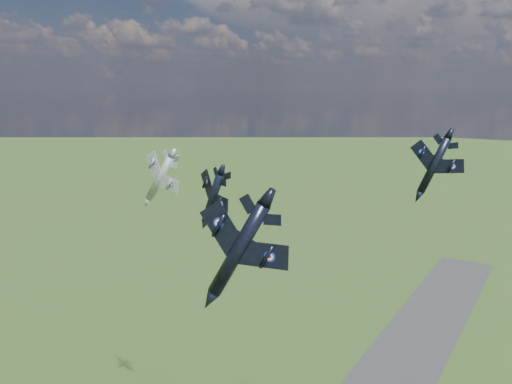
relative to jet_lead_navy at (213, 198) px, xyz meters
The scene contains 4 objects.
jet_lead_navy is the anchor object (origin of this frame).
jet_right_navy 30.28m from the jet_lead_navy, 47.62° to the right, with size 11.51×16.05×3.32m, color black, non-canonical shape.
jet_high_navy 35.82m from the jet_lead_navy, 29.33° to the left, with size 9.45×13.18×2.73m, color black, non-canonical shape.
jet_left_silver 21.75m from the jet_lead_navy, 156.30° to the left, with size 11.66×16.26×3.36m, color gray, non-canonical shape.
Camera 1 is at (43.77, -49.18, 99.75)m, focal length 35.00 mm.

